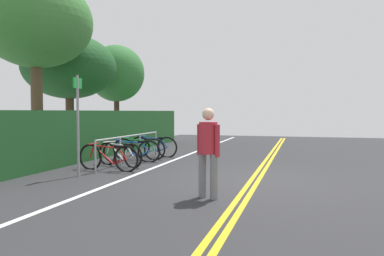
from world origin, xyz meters
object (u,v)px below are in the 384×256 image
(bike_rack, at_px, (131,142))
(bicycle_4, at_px, (154,147))
(bicycle_1, at_px, (120,154))
(bicycle_0, at_px, (108,158))
(bicycle_3, at_px, (139,149))
(tree_far_right, at_px, (69,67))
(tree_extra, at_px, (116,74))
(tree_mid, at_px, (36,23))
(pedestrian, at_px, (208,147))
(sign_post_near, at_px, (78,116))
(bicycle_2, at_px, (132,151))

(bike_rack, height_order, bicycle_4, bike_rack)
(bicycle_1, bearing_deg, bicycle_0, -174.37)
(bicycle_3, distance_m, tree_far_right, 4.96)
(bike_rack, xyz_separation_m, tree_extra, (5.44, 3.25, 2.63))
(bike_rack, relative_size, tree_mid, 0.72)
(pedestrian, relative_size, sign_post_near, 0.67)
(bicycle_1, bearing_deg, tree_far_right, 49.03)
(bicycle_3, bearing_deg, sign_post_near, 178.60)
(bicycle_3, relative_size, bicycle_4, 1.01)
(bike_rack, xyz_separation_m, bicycle_1, (-0.76, -0.02, -0.27))
(bicycle_1, distance_m, bicycle_3, 1.51)
(tree_far_right, bearing_deg, pedestrian, -132.31)
(sign_post_near, xyz_separation_m, tree_mid, (2.29, 2.91, 2.83))
(sign_post_near, height_order, tree_far_right, tree_far_right)
(sign_post_near, relative_size, tree_far_right, 0.53)
(bicycle_4, xyz_separation_m, tree_far_right, (0.96, 3.83, 2.87))
(bike_rack, xyz_separation_m, tree_far_right, (2.48, 3.71, 2.62))
(bicycle_3, bearing_deg, tree_extra, 34.12)
(bicycle_2, xyz_separation_m, tree_mid, (-0.34, 3.04, 3.91))
(bicycle_1, distance_m, tree_far_right, 5.73)
(bike_rack, xyz_separation_m, bicycle_0, (-1.57, -0.10, -0.26))
(bicycle_4, height_order, tree_mid, tree_mid)
(bicycle_0, relative_size, bicycle_2, 1.06)
(tree_extra, bearing_deg, bicycle_1, -152.25)
(bike_rack, relative_size, bicycle_1, 2.55)
(tree_extra, bearing_deg, bike_rack, -149.20)
(bicycle_2, distance_m, bicycle_3, 0.67)
(bicycle_1, relative_size, tree_extra, 0.36)
(bicycle_4, distance_m, sign_post_near, 4.22)
(sign_post_near, bearing_deg, pedestrian, -111.53)
(bicycle_4, relative_size, tree_mid, 0.30)
(tree_mid, xyz_separation_m, tree_far_right, (2.74, 0.66, -1.03))
(tree_mid, bearing_deg, tree_far_right, 13.58)
(bike_rack, xyz_separation_m, bicycle_3, (0.75, 0.06, -0.26))
(pedestrian, relative_size, tree_far_right, 0.35)
(bicycle_2, bearing_deg, tree_extra, 31.12)
(bicycle_4, bearing_deg, bicycle_2, 175.18)
(bicycle_3, height_order, tree_far_right, tree_far_right)
(bicycle_4, distance_m, tree_mid, 5.33)
(bicycle_4, bearing_deg, bike_rack, 175.61)
(bicycle_1, bearing_deg, tree_extra, 27.75)
(bicycle_4, distance_m, pedestrian, 6.33)
(bicycle_3, bearing_deg, bicycle_2, -175.13)
(pedestrian, bearing_deg, sign_post_near, 68.47)
(bicycle_3, bearing_deg, tree_far_right, 64.61)
(bicycle_2, bearing_deg, bicycle_1, -178.20)
(tree_far_right, bearing_deg, tree_extra, -8.96)
(pedestrian, bearing_deg, bicycle_0, 53.93)
(sign_post_near, xyz_separation_m, tree_far_right, (5.03, 3.57, 1.80))
(bicycle_4, relative_size, sign_post_near, 0.72)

